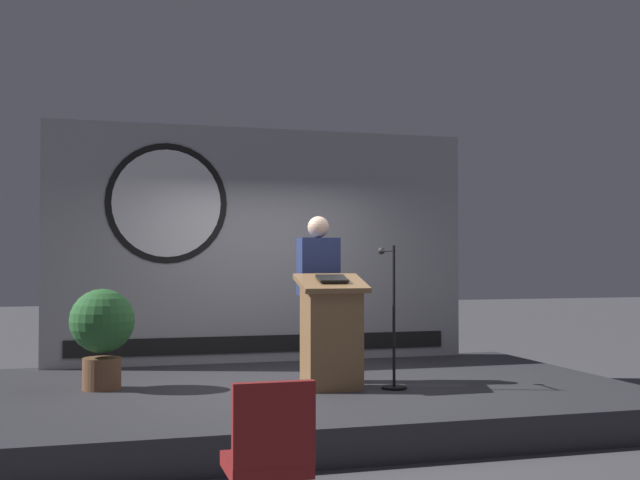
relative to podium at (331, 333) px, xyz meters
name	(u,v)px	position (x,y,z in m)	size (l,w,h in m)	color
ground_plane	(301,416)	(-0.21, 0.33, -0.83)	(40.00, 40.00, 0.00)	#4C4C51
stage_platform	(301,400)	(-0.21, 0.33, -0.68)	(6.40, 4.00, 0.30)	#333338
banner_display	(260,244)	(-0.26, 2.17, 0.89)	(5.13, 0.12, 2.83)	#9E9EA3
podium	(331,333)	(0.00, 0.00, 0.00)	(0.64, 0.50, 1.10)	olive
speaker_person	(318,297)	(0.01, 0.48, 0.33)	(0.40, 0.26, 1.67)	black
microphone_stand	(392,339)	(0.58, -0.10, -0.06)	(0.24, 0.49, 1.37)	black
potted_plant	(102,329)	(-2.10, 0.58, 0.05)	(0.61, 0.61, 0.95)	brown
audience_chair_left	(269,452)	(-1.25, -3.02, -0.34)	(0.44, 0.45, 0.89)	black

